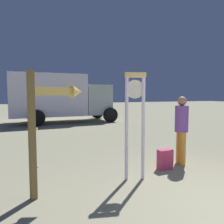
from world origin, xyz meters
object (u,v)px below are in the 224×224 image
(standing_clock, at_px, (135,115))
(backpack, at_px, (165,160))
(person_near_clock, at_px, (181,127))
(arrow_sign, at_px, (51,114))
(box_truck_near, at_px, (59,97))

(standing_clock, height_order, backpack, standing_clock)
(person_near_clock, distance_m, backpack, 0.96)
(standing_clock, bearing_deg, backpack, 17.07)
(standing_clock, distance_m, arrow_sign, 1.67)
(arrow_sign, bearing_deg, standing_clock, 1.38)
(standing_clock, bearing_deg, box_truck_near, 89.74)
(standing_clock, relative_size, backpack, 4.72)
(arrow_sign, height_order, backpack, arrow_sign)
(standing_clock, relative_size, person_near_clock, 1.29)
(backpack, bearing_deg, box_truck_near, 95.31)
(backpack, bearing_deg, arrow_sign, -172.73)
(person_near_clock, bearing_deg, box_truck_near, 98.95)
(standing_clock, distance_m, person_near_clock, 1.68)
(arrow_sign, bearing_deg, box_truck_near, 80.44)
(arrow_sign, distance_m, box_truck_near, 10.28)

